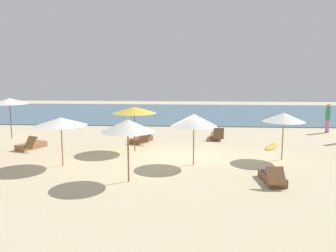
{
  "coord_description": "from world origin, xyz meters",
  "views": [
    {
      "loc": [
        0.14,
        -14.81,
        3.76
      ],
      "look_at": [
        -0.95,
        2.22,
        1.1
      ],
      "focal_mm": 37.25,
      "sensor_mm": 36.0,
      "label": 1
    }
  ],
  "objects_px": {
    "umbrella_2": "(9,101)",
    "lounger_4": "(31,145)",
    "umbrella_3": "(134,110)",
    "surfboard": "(272,146)",
    "lounger_0": "(272,177)",
    "lounger_1": "(216,136)",
    "umbrella_5": "(128,126)",
    "person_0": "(328,118)",
    "lounger_2": "(142,139)",
    "umbrella_0": "(194,120)",
    "umbrella_6": "(61,122)",
    "umbrella_1": "(284,117)"
  },
  "relations": [
    {
      "from": "umbrella_1",
      "to": "lounger_2",
      "type": "height_order",
      "value": "umbrella_1"
    },
    {
      "from": "umbrella_2",
      "to": "umbrella_1",
      "type": "bearing_deg",
      "value": -16.03
    },
    {
      "from": "lounger_0",
      "to": "lounger_2",
      "type": "relative_size",
      "value": 0.96
    },
    {
      "from": "lounger_4",
      "to": "person_0",
      "type": "xyz_separation_m",
      "value": [
        16.35,
        5.72,
        0.77
      ]
    },
    {
      "from": "umbrella_2",
      "to": "umbrella_5",
      "type": "height_order",
      "value": "umbrella_2"
    },
    {
      "from": "umbrella_5",
      "to": "lounger_0",
      "type": "distance_m",
      "value": 5.26
    },
    {
      "from": "umbrella_3",
      "to": "lounger_4",
      "type": "bearing_deg",
      "value": 178.09
    },
    {
      "from": "lounger_2",
      "to": "lounger_1",
      "type": "bearing_deg",
      "value": 16.81
    },
    {
      "from": "umbrella_0",
      "to": "umbrella_6",
      "type": "xyz_separation_m",
      "value": [
        -5.26,
        -0.48,
        -0.04
      ]
    },
    {
      "from": "umbrella_0",
      "to": "person_0",
      "type": "height_order",
      "value": "umbrella_0"
    },
    {
      "from": "umbrella_2",
      "to": "lounger_1",
      "type": "xyz_separation_m",
      "value": [
        11.7,
        0.43,
        -1.95
      ]
    },
    {
      "from": "umbrella_2",
      "to": "surfboard",
      "type": "height_order",
      "value": "umbrella_2"
    },
    {
      "from": "umbrella_0",
      "to": "umbrella_3",
      "type": "distance_m",
      "value": 3.63
    },
    {
      "from": "surfboard",
      "to": "lounger_4",
      "type": "bearing_deg",
      "value": -174.08
    },
    {
      "from": "umbrella_2",
      "to": "lounger_4",
      "type": "xyz_separation_m",
      "value": [
        2.42,
        -2.72,
        -1.95
      ]
    },
    {
      "from": "lounger_4",
      "to": "surfboard",
      "type": "bearing_deg",
      "value": 5.92
    },
    {
      "from": "umbrella_3",
      "to": "umbrella_0",
      "type": "bearing_deg",
      "value": -40.03
    },
    {
      "from": "lounger_1",
      "to": "lounger_4",
      "type": "height_order",
      "value": "lounger_4"
    },
    {
      "from": "umbrella_1",
      "to": "umbrella_6",
      "type": "distance_m",
      "value": 9.23
    },
    {
      "from": "lounger_4",
      "to": "surfboard",
      "type": "distance_m",
      "value": 12.03
    },
    {
      "from": "umbrella_2",
      "to": "lounger_2",
      "type": "height_order",
      "value": "umbrella_2"
    },
    {
      "from": "umbrella_6",
      "to": "umbrella_3",
      "type": "bearing_deg",
      "value": 48.49
    },
    {
      "from": "umbrella_3",
      "to": "surfboard",
      "type": "distance_m",
      "value": 7.2
    },
    {
      "from": "umbrella_5",
      "to": "umbrella_1",
      "type": "bearing_deg",
      "value": 29.58
    },
    {
      "from": "lounger_0",
      "to": "lounger_1",
      "type": "height_order",
      "value": "lounger_1"
    },
    {
      "from": "umbrella_2",
      "to": "umbrella_6",
      "type": "distance_m",
      "value": 7.67
    },
    {
      "from": "umbrella_1",
      "to": "umbrella_3",
      "type": "height_order",
      "value": "umbrella_3"
    },
    {
      "from": "umbrella_5",
      "to": "person_0",
      "type": "relative_size",
      "value": 1.19
    },
    {
      "from": "umbrella_5",
      "to": "person_0",
      "type": "xyz_separation_m",
      "value": [
        10.66,
        10.52,
        -1.02
      ]
    },
    {
      "from": "umbrella_5",
      "to": "lounger_2",
      "type": "relative_size",
      "value": 1.21
    },
    {
      "from": "umbrella_5",
      "to": "lounger_1",
      "type": "height_order",
      "value": "umbrella_5"
    },
    {
      "from": "person_0",
      "to": "umbrella_2",
      "type": "bearing_deg",
      "value": -170.95
    },
    {
      "from": "umbrella_0",
      "to": "umbrella_2",
      "type": "height_order",
      "value": "umbrella_2"
    },
    {
      "from": "surfboard",
      "to": "umbrella_2",
      "type": "bearing_deg",
      "value": 174.11
    },
    {
      "from": "umbrella_3",
      "to": "lounger_1",
      "type": "bearing_deg",
      "value": 38.98
    },
    {
      "from": "lounger_2",
      "to": "person_0",
      "type": "xyz_separation_m",
      "value": [
        11.14,
        3.79,
        0.77
      ]
    },
    {
      "from": "lounger_4",
      "to": "lounger_1",
      "type": "bearing_deg",
      "value": 18.74
    },
    {
      "from": "umbrella_1",
      "to": "lounger_1",
      "type": "distance_m",
      "value": 5.42
    },
    {
      "from": "lounger_0",
      "to": "person_0",
      "type": "bearing_deg",
      "value": 61.01
    },
    {
      "from": "lounger_2",
      "to": "lounger_4",
      "type": "bearing_deg",
      "value": -159.78
    },
    {
      "from": "umbrella_0",
      "to": "lounger_0",
      "type": "height_order",
      "value": "umbrella_0"
    },
    {
      "from": "lounger_2",
      "to": "umbrella_6",
      "type": "bearing_deg",
      "value": -117.25
    },
    {
      "from": "umbrella_1",
      "to": "person_0",
      "type": "relative_size",
      "value": 1.12
    },
    {
      "from": "lounger_2",
      "to": "umbrella_1",
      "type": "bearing_deg",
      "value": -26.52
    },
    {
      "from": "umbrella_3",
      "to": "lounger_4",
      "type": "distance_m",
      "value": 5.49
    },
    {
      "from": "umbrella_5",
      "to": "lounger_0",
      "type": "xyz_separation_m",
      "value": [
        4.95,
        0.22,
        -1.78
      ]
    },
    {
      "from": "umbrella_6",
      "to": "umbrella_1",
      "type": "bearing_deg",
      "value": 10.16
    },
    {
      "from": "person_0",
      "to": "umbrella_0",
      "type": "bearing_deg",
      "value": -135.62
    },
    {
      "from": "umbrella_1",
      "to": "lounger_1",
      "type": "height_order",
      "value": "umbrella_1"
    },
    {
      "from": "lounger_4",
      "to": "person_0",
      "type": "relative_size",
      "value": 0.96
    }
  ]
}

